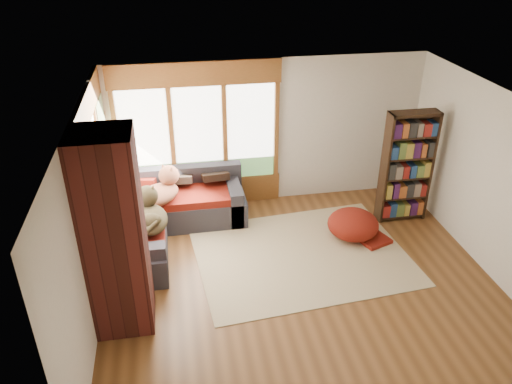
{
  "coord_description": "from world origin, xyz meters",
  "views": [
    {
      "loc": [
        -1.61,
        -5.46,
        4.55
      ],
      "look_at": [
        -0.46,
        1.04,
        0.95
      ],
      "focal_mm": 35.0,
      "sensor_mm": 36.0,
      "label": 1
    }
  ],
  "objects_px": {
    "pouf": "(353,224)",
    "dog_tan": "(160,190)",
    "brick_chimney": "(114,235)",
    "dog_brindle": "(149,214)",
    "area_rug": "(301,255)",
    "bookshelf": "(407,167)",
    "sectional_sofa": "(160,215)"
  },
  "relations": [
    {
      "from": "brick_chimney",
      "to": "dog_tan",
      "type": "height_order",
      "value": "brick_chimney"
    },
    {
      "from": "area_rug",
      "to": "bookshelf",
      "type": "xyz_separation_m",
      "value": [
        1.96,
        0.8,
        0.96
      ]
    },
    {
      "from": "dog_tan",
      "to": "dog_brindle",
      "type": "distance_m",
      "value": 0.72
    },
    {
      "from": "brick_chimney",
      "to": "dog_tan",
      "type": "bearing_deg",
      "value": 76.37
    },
    {
      "from": "area_rug",
      "to": "dog_tan",
      "type": "bearing_deg",
      "value": 153.19
    },
    {
      "from": "sectional_sofa",
      "to": "dog_brindle",
      "type": "relative_size",
      "value": 2.49
    },
    {
      "from": "brick_chimney",
      "to": "bookshelf",
      "type": "relative_size",
      "value": 1.35
    },
    {
      "from": "sectional_sofa",
      "to": "dog_tan",
      "type": "relative_size",
      "value": 2.32
    },
    {
      "from": "brick_chimney",
      "to": "dog_brindle",
      "type": "bearing_deg",
      "value": 75.93
    },
    {
      "from": "area_rug",
      "to": "pouf",
      "type": "distance_m",
      "value": 1.05
    },
    {
      "from": "brick_chimney",
      "to": "dog_tan",
      "type": "relative_size",
      "value": 2.74
    },
    {
      "from": "area_rug",
      "to": "dog_brindle",
      "type": "distance_m",
      "value": 2.4
    },
    {
      "from": "bookshelf",
      "to": "dog_brindle",
      "type": "relative_size",
      "value": 2.18
    },
    {
      "from": "sectional_sofa",
      "to": "bookshelf",
      "type": "relative_size",
      "value": 1.14
    },
    {
      "from": "dog_tan",
      "to": "dog_brindle",
      "type": "height_order",
      "value": "dog_tan"
    },
    {
      "from": "brick_chimney",
      "to": "area_rug",
      "type": "xyz_separation_m",
      "value": [
        2.58,
        0.98,
        -1.29
      ]
    },
    {
      "from": "brick_chimney",
      "to": "pouf",
      "type": "relative_size",
      "value": 3.14
    },
    {
      "from": "brick_chimney",
      "to": "sectional_sofa",
      "type": "height_order",
      "value": "brick_chimney"
    },
    {
      "from": "sectional_sofa",
      "to": "dog_tan",
      "type": "height_order",
      "value": "dog_tan"
    },
    {
      "from": "bookshelf",
      "to": "pouf",
      "type": "distance_m",
      "value": 1.32
    },
    {
      "from": "area_rug",
      "to": "brick_chimney",
      "type": "bearing_deg",
      "value": -159.19
    },
    {
      "from": "dog_tan",
      "to": "bookshelf",
      "type": "bearing_deg",
      "value": -47.78
    },
    {
      "from": "brick_chimney",
      "to": "pouf",
      "type": "xyz_separation_m",
      "value": [
        3.53,
        1.35,
        -1.07
      ]
    },
    {
      "from": "pouf",
      "to": "area_rug",
      "type": "bearing_deg",
      "value": -158.65
    },
    {
      "from": "pouf",
      "to": "dog_brindle",
      "type": "relative_size",
      "value": 0.94
    },
    {
      "from": "sectional_sofa",
      "to": "dog_brindle",
      "type": "bearing_deg",
      "value": -94.15
    },
    {
      "from": "bookshelf",
      "to": "dog_brindle",
      "type": "xyz_separation_m",
      "value": [
        -4.21,
        -0.45,
        -0.19
      ]
    },
    {
      "from": "pouf",
      "to": "dog_tan",
      "type": "xyz_separation_m",
      "value": [
        -3.04,
        0.68,
        0.54
      ]
    },
    {
      "from": "brick_chimney",
      "to": "pouf",
      "type": "height_order",
      "value": "brick_chimney"
    },
    {
      "from": "sectional_sofa",
      "to": "dog_brindle",
      "type": "xyz_separation_m",
      "value": [
        -0.11,
        -0.72,
        0.47
      ]
    },
    {
      "from": "pouf",
      "to": "dog_tan",
      "type": "height_order",
      "value": "dog_tan"
    },
    {
      "from": "sectional_sofa",
      "to": "area_rug",
      "type": "height_order",
      "value": "sectional_sofa"
    }
  ]
}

